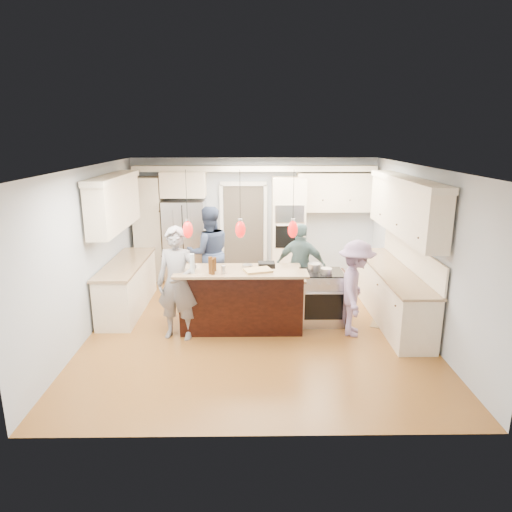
{
  "coord_description": "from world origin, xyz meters",
  "views": [
    {
      "loc": [
        -0.1,
        -7.32,
        3.21
      ],
      "look_at": [
        0.0,
        0.35,
        1.15
      ],
      "focal_mm": 32.0,
      "sensor_mm": 36.0,
      "label": 1
    }
  ],
  "objects": [
    {
      "name": "room_shell",
      "position": [
        0.0,
        0.0,
        1.82
      ],
      "size": [
        5.54,
        6.04,
        2.72
      ],
      "color": "#B2BCC6",
      "rests_on": "ground"
    },
    {
      "name": "floor_rug",
      "position": [
        2.4,
        0.17,
        0.01
      ],
      "size": [
        0.9,
        1.05,
        0.01
      ],
      "primitive_type": "cube",
      "rotation": [
        0.0,
        0.0,
        -0.41
      ],
      "color": "olive",
      "rests_on": "ground"
    },
    {
      "name": "beer_bottle_a",
      "position": [
        -0.71,
        -0.58,
        1.25
      ],
      "size": [
        0.08,
        0.08,
        0.27
      ],
      "primitive_type": "cylinder",
      "rotation": [
        0.0,
        0.0,
        0.31
      ],
      "color": "#4A280D",
      "rests_on": "kitchen_island"
    },
    {
      "name": "person_far_right",
      "position": [
        0.85,
        0.85,
        0.81
      ],
      "size": [
        1.03,
        0.66,
        1.62
      ],
      "primitive_type": "imported",
      "rotation": [
        0.0,
        0.0,
        2.84
      ],
      "color": "slate",
      "rests_on": "ground"
    },
    {
      "name": "ground_plane",
      "position": [
        0.0,
        0.0,
        0.0
      ],
      "size": [
        6.0,
        6.0,
        0.0
      ],
      "primitive_type": "plane",
      "color": "#A1652C",
      "rests_on": "ground"
    },
    {
      "name": "back_upper_cabinets",
      "position": [
        -0.75,
        2.76,
        1.67
      ],
      "size": [
        5.3,
        0.61,
        2.54
      ],
      "color": "#F5E3C7",
      "rests_on": "ground"
    },
    {
      "name": "water_bottle",
      "position": [
        -1.0,
        -0.55,
        1.27
      ],
      "size": [
        0.08,
        0.08,
        0.31
      ],
      "primitive_type": "cylinder",
      "rotation": [
        0.0,
        0.0,
        0.07
      ],
      "color": "silver",
      "rests_on": "kitchen_island"
    },
    {
      "name": "pot_large",
      "position": [
        1.0,
        0.22,
        0.98
      ],
      "size": [
        0.22,
        0.22,
        0.13
      ],
      "primitive_type": "cylinder",
      "color": "#B7B7BC",
      "rests_on": "island_range"
    },
    {
      "name": "person_far_left",
      "position": [
        -0.92,
        1.45,
        0.93
      ],
      "size": [
        1.06,
        0.93,
        1.85
      ],
      "primitive_type": "imported",
      "rotation": [
        0.0,
        0.0,
        3.42
      ],
      "color": "navy",
      "rests_on": "ground"
    },
    {
      "name": "pot_small",
      "position": [
        1.19,
        0.03,
        0.97
      ],
      "size": [
        0.19,
        0.19,
        0.1
      ],
      "primitive_type": "cylinder",
      "color": "#B7B7BC",
      "rests_on": "island_range"
    },
    {
      "name": "person_bar_end",
      "position": [
        -1.26,
        -0.45,
        0.92
      ],
      "size": [
        0.74,
        0.55,
        1.83
      ],
      "primitive_type": "imported",
      "rotation": [
        0.0,
        0.0,
        -0.19
      ],
      "color": "gray",
      "rests_on": "ground"
    },
    {
      "name": "left_cabinets",
      "position": [
        -2.44,
        0.8,
        1.06
      ],
      "size": [
        0.64,
        2.3,
        2.51
      ],
      "color": "#F5E3C7",
      "rests_on": "ground"
    },
    {
      "name": "beer_bottle_b",
      "position": [
        -0.68,
        -0.62,
        1.24
      ],
      "size": [
        0.07,
        0.07,
        0.25
      ],
      "primitive_type": "cylinder",
      "rotation": [
        0.0,
        0.0,
        -0.23
      ],
      "color": "#4A280D",
      "rests_on": "kitchen_island"
    },
    {
      "name": "right_counter_run",
      "position": [
        2.44,
        0.3,
        1.06
      ],
      "size": [
        0.64,
        3.1,
        2.51
      ],
      "color": "#F5E3C7",
      "rests_on": "ground"
    },
    {
      "name": "kitchen_island",
      "position": [
        -0.25,
        0.07,
        0.48
      ],
      "size": [
        2.1,
        1.46,
        1.12
      ],
      "color": "black",
      "rests_on": "ground"
    },
    {
      "name": "cutting_board",
      "position": [
        0.02,
        -0.47,
        1.14
      ],
      "size": [
        0.48,
        0.4,
        0.03
      ],
      "primitive_type": "cube",
      "rotation": [
        0.0,
        0.0,
        0.31
      ],
      "color": "tan",
      "rests_on": "kitchen_island"
    },
    {
      "name": "pendant_lights",
      "position": [
        -0.25,
        -0.51,
        1.8
      ],
      "size": [
        1.75,
        0.15,
        1.03
      ],
      "color": "black",
      "rests_on": "ground"
    },
    {
      "name": "oven_column",
      "position": [
        0.75,
        2.67,
        1.15
      ],
      "size": [
        0.72,
        0.69,
        2.3
      ],
      "color": "#F5E3C7",
      "rests_on": "ground"
    },
    {
      "name": "island_range",
      "position": [
        1.16,
        0.15,
        0.46
      ],
      "size": [
        0.82,
        0.71,
        0.92
      ],
      "color": "#B7B7BC",
      "rests_on": "ground"
    },
    {
      "name": "refrigerator",
      "position": [
        -1.55,
        2.64,
        0.9
      ],
      "size": [
        0.9,
        0.7,
        1.8
      ],
      "primitive_type": "cube",
      "color": "#B7B7BC",
      "rests_on": "ground"
    },
    {
      "name": "drink_can",
      "position": [
        -0.51,
        -0.58,
        1.18
      ],
      "size": [
        0.09,
        0.09,
        0.13
      ],
      "primitive_type": "cylinder",
      "rotation": [
        0.0,
        0.0,
        0.36
      ],
      "color": "#B7B7BC",
      "rests_on": "kitchen_island"
    },
    {
      "name": "beer_bottle_c",
      "position": [
        -0.66,
        -0.45,
        1.23
      ],
      "size": [
        0.07,
        0.07,
        0.22
      ],
      "primitive_type": "cylinder",
      "rotation": [
        0.0,
        0.0,
        0.18
      ],
      "color": "#4A280D",
      "rests_on": "kitchen_island"
    },
    {
      "name": "person_range_side",
      "position": [
        1.6,
        -0.37,
        0.79
      ],
      "size": [
        0.83,
        1.14,
        1.59
      ],
      "primitive_type": "imported",
      "rotation": [
        0.0,
        0.0,
        1.31
      ],
      "color": "#977BA5",
      "rests_on": "ground"
    }
  ]
}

